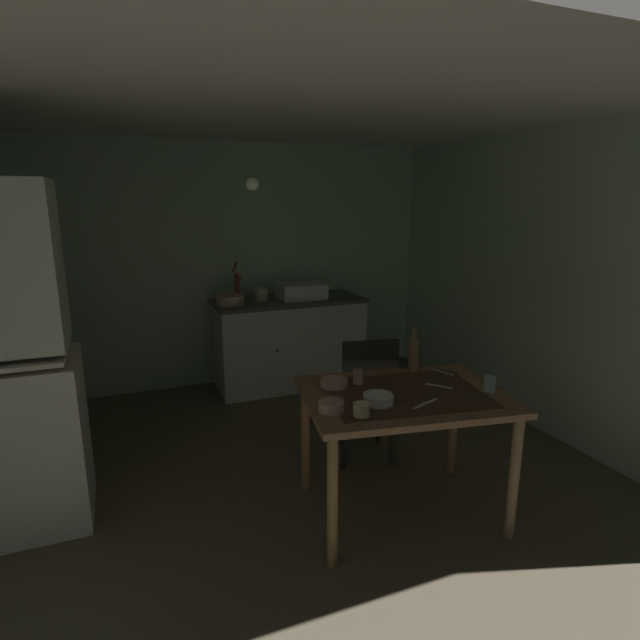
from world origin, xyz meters
name	(u,v)px	position (x,y,z in m)	size (l,w,h in m)	color
ground_plane	(285,463)	(0.00, 0.00, 0.00)	(5.17, 5.17, 0.00)	brown
wall_back	(224,266)	(0.00, 1.87, 1.18)	(4.27, 0.10, 2.36)	#ADCEAC
wall_right	(534,281)	(2.13, 0.00, 1.18)	(0.10, 3.74, 2.36)	#AFC9AC
ceiling_slab	(279,99)	(0.00, 0.00, 2.41)	(4.27, 3.74, 0.10)	silver
counter_cabinet	(289,342)	(0.54, 1.50, 0.44)	(1.45, 0.64, 0.87)	silver
sink_basin	(301,291)	(0.67, 1.50, 0.95)	(0.44, 0.34, 0.15)	white
hand_pump	(237,285)	(0.05, 1.55, 1.04)	(0.05, 0.27, 0.39)	maroon
mixing_bowl_counter	(231,300)	(-0.04, 1.45, 0.92)	(0.26, 0.26, 0.09)	tan
stoneware_crock	(261,294)	(0.28, 1.54, 0.93)	(0.12, 0.12, 0.12)	beige
dining_table	(404,409)	(0.46, -0.80, 0.66)	(1.25, 0.99, 0.76)	brown
chair_far_side	(366,396)	(0.54, -0.16, 0.49)	(0.48, 0.48, 0.92)	#2C251D
serving_bowl_wide	(331,406)	(-0.03, -0.88, 0.79)	(0.13, 0.13, 0.06)	tan
soup_bowl_small	(378,399)	(0.25, -0.88, 0.78)	(0.16, 0.16, 0.05)	white
sauce_dish	(334,383)	(0.13, -0.56, 0.78)	(0.16, 0.16, 0.04)	tan
teacup_cream	(361,409)	(0.09, -0.99, 0.79)	(0.08, 0.08, 0.07)	beige
mug_tall	(490,384)	(0.92, -0.96, 0.80)	(0.07, 0.07, 0.09)	#ADD1C1
mug_dark	(358,377)	(0.28, -0.56, 0.80)	(0.06, 0.06, 0.08)	tan
glass_bottle	(413,353)	(0.70, -0.50, 0.88)	(0.07, 0.07, 0.29)	olive
table_knife	(425,404)	(0.48, -0.98, 0.76)	(0.21, 0.02, 0.01)	silver
teaspoon_near_bowl	(439,386)	(0.70, -0.79, 0.76)	(0.16, 0.02, 0.01)	beige
teaspoon_by_cup	(443,372)	(0.86, -0.59, 0.76)	(0.14, 0.02, 0.01)	beige
pendant_bulb	(253,184)	(-0.19, -0.06, 1.91)	(0.08, 0.08, 0.08)	#F9EFCC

